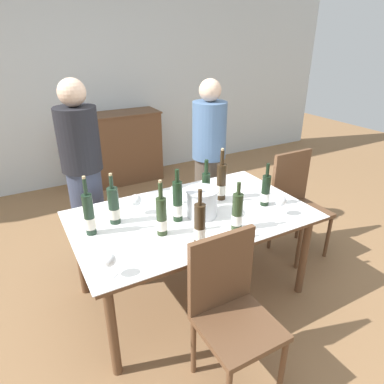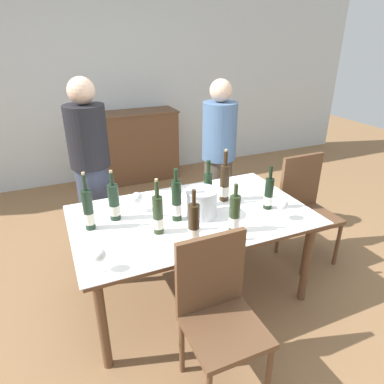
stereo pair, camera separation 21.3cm
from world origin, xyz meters
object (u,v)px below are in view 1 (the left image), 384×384
(wine_bottle_2, at_px, (221,182))
(wine_glass_1, at_px, (176,191))
(sideboard_cabinet, at_px, (119,148))
(person_guest_left, at_px, (209,160))
(wine_bottle_8, at_px, (89,215))
(wine_glass_2, at_px, (109,261))
(wine_glass_3, at_px, (136,201))
(person_host, at_px, (84,179))
(wine_bottle_3, at_px, (200,225))
(chair_near_front, at_px, (230,305))
(wine_bottle_1, at_px, (114,207))
(wine_glass_0, at_px, (281,202))
(ice_bucket, at_px, (202,202))
(wine_bottle_5, at_px, (162,217))
(wine_bottle_7, at_px, (206,189))
(wine_bottle_0, at_px, (237,213))
(dining_table, at_px, (192,222))
(wine_bottle_6, at_px, (266,191))
(wine_bottle_4, at_px, (178,202))
(chair_right_end, at_px, (296,198))

(wine_bottle_2, bearing_deg, wine_glass_1, 164.29)
(sideboard_cabinet, height_order, person_guest_left, person_guest_left)
(wine_bottle_8, height_order, wine_glass_2, wine_bottle_8)
(wine_glass_3, distance_m, person_host, 0.65)
(wine_bottle_3, relative_size, chair_near_front, 0.39)
(wine_bottle_1, distance_m, wine_glass_3, 0.18)
(wine_bottle_8, height_order, wine_glass_1, wine_bottle_8)
(wine_bottle_2, height_order, wine_glass_0, wine_bottle_2)
(ice_bucket, bearing_deg, sideboard_cabinet, 85.70)
(wine_bottle_5, bearing_deg, wine_glass_1, 51.90)
(wine_bottle_8, height_order, wine_glass_3, wine_bottle_8)
(wine_bottle_5, distance_m, person_host, 0.99)
(wine_bottle_7, bearing_deg, sideboard_cabinet, 88.26)
(ice_bucket, height_order, wine_bottle_0, wine_bottle_0)
(ice_bucket, height_order, wine_glass_0, ice_bucket)
(dining_table, relative_size, chair_near_front, 1.82)
(dining_table, relative_size, wine_bottle_6, 5.08)
(chair_near_front, bearing_deg, dining_table, 77.54)
(wine_bottle_4, bearing_deg, wine_bottle_8, 168.61)
(wine_bottle_0, relative_size, chair_near_front, 0.36)
(wine_bottle_7, bearing_deg, wine_glass_1, 148.82)
(wine_glass_2, bearing_deg, wine_bottle_1, 70.10)
(wine_bottle_7, bearing_deg, chair_near_front, -112.02)
(wine_bottle_2, distance_m, chair_right_end, 0.89)
(dining_table, height_order, wine_glass_0, wine_glass_0)
(sideboard_cabinet, bearing_deg, wine_bottle_8, -111.52)
(wine_bottle_6, bearing_deg, wine_bottle_4, 170.87)
(wine_bottle_1, xyz_separation_m, wine_bottle_8, (-0.18, -0.07, 0.01))
(wine_bottle_1, relative_size, chair_near_front, 0.39)
(wine_bottle_7, height_order, person_host, person_host)
(wine_bottle_2, distance_m, wine_bottle_3, 0.67)
(ice_bucket, bearing_deg, wine_bottle_0, -68.34)
(wine_bottle_0, bearing_deg, wine_bottle_4, 134.59)
(wine_bottle_1, xyz_separation_m, wine_glass_2, (-0.20, -0.55, -0.03))
(wine_bottle_0, xyz_separation_m, wine_glass_2, (-0.90, -0.07, -0.03))
(sideboard_cabinet, relative_size, wine_bottle_8, 2.78)
(wine_bottle_2, distance_m, wine_bottle_7, 0.16)
(wine_bottle_4, distance_m, wine_glass_3, 0.32)
(wine_bottle_3, height_order, wine_bottle_7, wine_bottle_3)
(chair_near_front, distance_m, chair_right_end, 1.56)
(wine_bottle_0, xyz_separation_m, wine_bottle_2, (0.16, 0.44, 0.02))
(wine_glass_1, height_order, chair_near_front, chair_near_front)
(wine_bottle_5, distance_m, wine_glass_0, 0.88)
(wine_glass_1, xyz_separation_m, person_guest_left, (0.66, 0.60, -0.05))
(wine_bottle_6, bearing_deg, wine_glass_2, -168.74)
(wine_bottle_7, height_order, wine_glass_3, wine_bottle_7)
(wine_glass_3, distance_m, person_guest_left, 1.17)
(wine_bottle_3, bearing_deg, wine_glass_0, 3.23)
(ice_bucket, relative_size, wine_glass_0, 1.53)
(ice_bucket, xyz_separation_m, wine_bottle_4, (-0.18, 0.02, 0.03))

